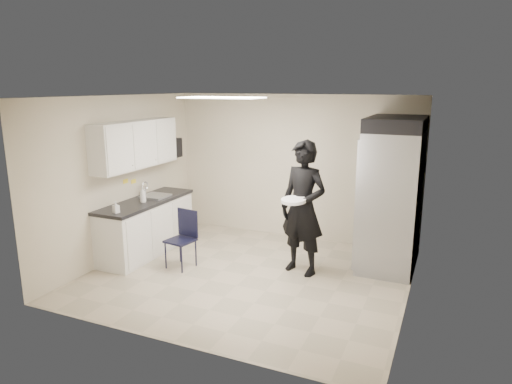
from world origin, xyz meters
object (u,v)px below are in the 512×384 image
at_px(lower_counter, 147,228).
at_px(commercial_fridge, 392,200).
at_px(folding_chair, 180,241).
at_px(man_tuxedo, 303,208).

height_order(lower_counter, commercial_fridge, commercial_fridge).
bearing_deg(commercial_fridge, folding_chair, -154.27).
xyz_separation_m(commercial_fridge, man_tuxedo, (-1.15, -0.83, -0.05)).
height_order(lower_counter, man_tuxedo, man_tuxedo).
bearing_deg(folding_chair, commercial_fridge, 35.15).
xyz_separation_m(lower_counter, folding_chair, (0.87, -0.33, 0.00)).
relative_size(lower_counter, man_tuxedo, 0.95).
distance_m(lower_counter, commercial_fridge, 3.98).
bearing_deg(man_tuxedo, folding_chair, -146.44).
height_order(folding_chair, man_tuxedo, man_tuxedo).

